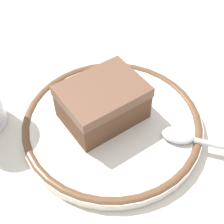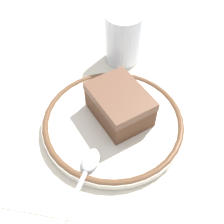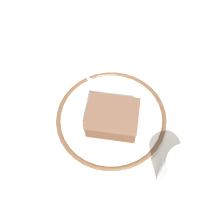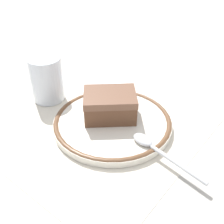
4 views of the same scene
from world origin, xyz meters
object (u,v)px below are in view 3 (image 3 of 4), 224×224
(spoon, at_px, (88,78))
(cup, at_px, (180,174))
(plate, at_px, (112,118))
(cake_slice, at_px, (112,118))
(napkin, at_px, (112,213))

(spoon, bearing_deg, cup, 87.77)
(plate, bearing_deg, cake_slice, 53.20)
(napkin, bearing_deg, cake_slice, -130.47)
(plate, height_order, cake_slice, cake_slice)
(cup, relative_size, napkin, 0.76)
(cup, bearing_deg, napkin, -13.39)
(napkin, bearing_deg, cup, 166.61)
(spoon, distance_m, cup, 0.28)
(cake_slice, height_order, napkin, cake_slice)
(cake_slice, xyz_separation_m, napkin, (0.11, 0.13, -0.04))
(plate, xyz_separation_m, spoon, (-0.02, -0.11, 0.01))
(plate, height_order, cup, cup)
(cake_slice, relative_size, spoon, 0.83)
(spoon, xyz_separation_m, napkin, (0.14, 0.25, -0.02))
(plate, xyz_separation_m, napkin, (0.12, 0.14, -0.01))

